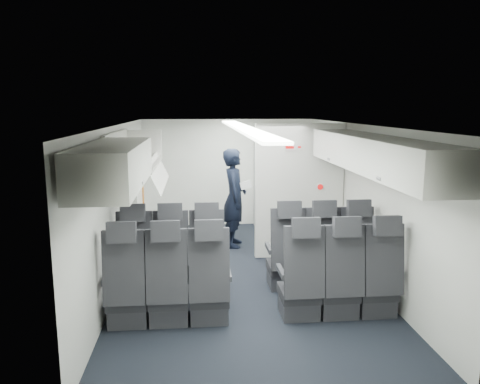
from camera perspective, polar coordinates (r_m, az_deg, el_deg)
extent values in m
cube|color=black|center=(6.84, 0.32, -10.17)|extent=(3.40, 6.00, 0.01)
cube|color=silver|center=(6.41, 0.34, 8.18)|extent=(3.40, 6.00, 0.01)
cube|color=silver|center=(9.49, -1.48, 2.37)|extent=(3.40, 0.01, 2.15)
cube|color=silver|center=(3.68, 5.08, -10.70)|extent=(3.40, 0.01, 2.15)
cube|color=silver|center=(6.59, -14.54, -1.51)|extent=(0.01, 6.00, 2.15)
cube|color=silver|center=(6.92, 14.49, -0.97)|extent=(0.01, 6.00, 2.15)
cube|color=white|center=(6.41, 0.34, 7.82)|extent=(0.25, 5.52, 0.03)
cube|color=#262629|center=(6.34, -12.31, -9.46)|extent=(0.44, 0.46, 0.12)
cube|color=#2D2D33|center=(6.40, -12.25, -10.81)|extent=(0.42, 0.42, 0.22)
cube|color=#262629|center=(6.00, -12.72, -6.12)|extent=(0.44, 0.20, 0.80)
cube|color=#262629|center=(5.85, -12.94, -2.49)|extent=(0.30, 0.12, 0.23)
cube|color=#2D2D33|center=(6.26, -14.46, -7.12)|extent=(0.05, 0.40, 0.06)
cube|color=#2D2D33|center=(6.20, -10.41, -7.12)|extent=(0.05, 0.40, 0.06)
cube|color=#262629|center=(6.30, -8.19, -9.45)|extent=(0.44, 0.46, 0.12)
cube|color=#2D2D33|center=(6.36, -8.15, -10.80)|extent=(0.42, 0.42, 0.22)
cube|color=#262629|center=(5.95, -8.40, -6.09)|extent=(0.44, 0.20, 0.80)
cube|color=#262629|center=(5.80, -8.53, -2.44)|extent=(0.30, 0.12, 0.23)
cube|color=#2D2D33|center=(6.20, -10.32, -7.12)|extent=(0.05, 0.40, 0.06)
cube|color=#2D2D33|center=(6.18, -6.22, -7.07)|extent=(0.05, 0.40, 0.06)
cube|color=#262629|center=(6.29, -4.04, -9.39)|extent=(0.44, 0.46, 0.12)
cube|color=#2D2D33|center=(6.35, -4.02, -10.75)|extent=(0.42, 0.42, 0.22)
cube|color=#262629|center=(5.95, -4.04, -6.02)|extent=(0.44, 0.20, 0.80)
cube|color=#262629|center=(5.80, -4.08, -2.36)|extent=(0.30, 0.12, 0.23)
cube|color=#2D2D33|center=(6.18, -6.12, -7.07)|extent=(0.05, 0.40, 0.06)
cube|color=#2D2D33|center=(6.18, -2.01, -6.99)|extent=(0.05, 0.40, 0.06)
cube|color=#262629|center=(6.40, 5.43, -9.07)|extent=(0.44, 0.46, 0.12)
cube|color=#2D2D33|center=(6.45, 5.40, -10.41)|extent=(0.42, 0.42, 0.22)
cube|color=#262629|center=(6.06, 5.89, -5.74)|extent=(0.44, 0.20, 0.80)
cube|color=#262629|center=(5.91, 6.06, -2.15)|extent=(0.30, 0.12, 0.23)
cube|color=#2D2D33|center=(6.25, 3.53, -6.83)|extent=(0.05, 0.40, 0.06)
cube|color=#2D2D33|center=(6.33, 7.49, -6.67)|extent=(0.05, 0.40, 0.06)
cube|color=#262629|center=(6.50, 9.38, -8.87)|extent=(0.44, 0.46, 0.12)
cube|color=#2D2D33|center=(6.55, 9.34, -10.19)|extent=(0.42, 0.42, 0.22)
cube|color=#262629|center=(6.16, 10.02, -5.57)|extent=(0.44, 0.20, 0.80)
cube|color=#262629|center=(6.02, 10.26, -2.04)|extent=(0.30, 0.12, 0.23)
cube|color=#2D2D33|center=(6.33, 7.58, -6.67)|extent=(0.05, 0.40, 0.06)
cube|color=#2D2D33|center=(6.44, 11.42, -6.49)|extent=(0.05, 0.40, 0.06)
cube|color=#262629|center=(6.62, 13.19, -8.63)|extent=(0.44, 0.46, 0.12)
cube|color=#2D2D33|center=(6.68, 13.13, -9.93)|extent=(0.42, 0.42, 0.22)
cube|color=#262629|center=(6.29, 13.99, -5.39)|extent=(0.44, 0.20, 0.80)
cube|color=#262629|center=(6.15, 14.31, -1.92)|extent=(0.30, 0.12, 0.23)
cube|color=#2D2D33|center=(6.44, 11.51, -6.48)|extent=(0.05, 0.40, 0.06)
cube|color=#2D2D33|center=(6.58, 15.20, -6.28)|extent=(0.05, 0.40, 0.06)
cube|color=#262629|center=(5.51, -13.43, -12.61)|extent=(0.44, 0.46, 0.12)
cube|color=#2D2D33|center=(5.57, -13.36, -14.13)|extent=(0.42, 0.42, 0.22)
cube|color=#262629|center=(5.15, -13.98, -8.94)|extent=(0.44, 0.20, 0.80)
cube|color=#262629|center=(4.98, -14.26, -4.78)|extent=(0.30, 0.12, 0.23)
cube|color=#2D2D33|center=(5.42, -15.94, -9.96)|extent=(0.05, 0.40, 0.06)
cube|color=#2D2D33|center=(5.35, -11.23, -10.00)|extent=(0.05, 0.40, 0.06)
cube|color=#262629|center=(5.46, -8.64, -12.64)|extent=(0.44, 0.46, 0.12)
cube|color=#2D2D33|center=(5.53, -8.59, -14.17)|extent=(0.42, 0.42, 0.22)
cube|color=#262629|center=(5.10, -8.91, -8.94)|extent=(0.44, 0.20, 0.80)
cube|color=#262629|center=(4.93, -9.08, -4.74)|extent=(0.30, 0.12, 0.23)
cube|color=#2D2D33|center=(5.35, -11.13, -10.00)|extent=(0.05, 0.40, 0.06)
cube|color=#2D2D33|center=(5.32, -6.34, -9.97)|extent=(0.05, 0.40, 0.06)
cube|color=#262629|center=(5.46, -3.80, -12.58)|extent=(0.44, 0.46, 0.12)
cube|color=#2D2D33|center=(5.52, -3.78, -14.11)|extent=(0.42, 0.42, 0.22)
cube|color=#262629|center=(5.09, -3.79, -8.87)|extent=(0.44, 0.20, 0.80)
cube|color=#262629|center=(4.92, -3.83, -4.66)|extent=(0.30, 0.12, 0.23)
cube|color=#2D2D33|center=(5.32, -6.23, -9.97)|extent=(0.05, 0.40, 0.06)
cube|color=#2D2D33|center=(5.33, -1.43, -9.87)|extent=(0.05, 0.40, 0.06)
cube|color=#262629|center=(5.58, 7.19, -12.12)|extent=(0.44, 0.46, 0.12)
cube|color=#2D2D33|center=(5.64, 7.15, -13.62)|extent=(0.42, 0.42, 0.22)
cube|color=#262629|center=(5.22, 7.83, -8.45)|extent=(0.44, 0.20, 0.80)
cube|color=#262629|center=(5.06, 8.07, -4.34)|extent=(0.30, 0.12, 0.23)
cube|color=#2D2D33|center=(5.41, 5.02, -9.63)|extent=(0.05, 0.40, 0.06)
cube|color=#2D2D33|center=(5.50, 9.59, -9.38)|extent=(0.05, 0.40, 0.06)
cube|color=#262629|center=(5.69, 11.72, -11.80)|extent=(0.44, 0.46, 0.12)
cube|color=#2D2D33|center=(5.75, 11.66, -13.28)|extent=(0.42, 0.42, 0.22)
cube|color=#262629|center=(5.34, 12.59, -8.18)|extent=(0.44, 0.20, 0.80)
cube|color=#262629|center=(5.18, 12.93, -4.15)|extent=(0.30, 0.12, 0.23)
cube|color=#2D2D33|center=(5.50, 9.70, -9.38)|extent=(0.05, 0.40, 0.06)
cube|color=#2D2D33|center=(5.63, 14.08, -9.09)|extent=(0.05, 0.40, 0.06)
cube|color=#262629|center=(5.83, 16.03, -11.43)|extent=(0.44, 0.46, 0.12)
cube|color=#2D2D33|center=(5.89, 15.95, -12.87)|extent=(0.42, 0.42, 0.22)
cube|color=#262629|center=(5.49, 17.11, -7.87)|extent=(0.44, 0.20, 0.80)
cube|color=#262629|center=(5.34, 17.54, -3.95)|extent=(0.30, 0.12, 0.23)
cube|color=#2D2D33|center=(5.63, 14.18, -9.08)|extent=(0.05, 0.40, 0.06)
cube|color=#2D2D33|center=(5.79, 18.33, -8.75)|extent=(0.05, 0.40, 0.06)
cube|color=silver|center=(4.47, -15.16, 3.14)|extent=(0.52, 1.80, 0.40)
cylinder|color=slate|center=(4.46, -11.90, 1.17)|extent=(0.04, 0.10, 0.04)
cube|color=#9E9E93|center=(6.21, -12.40, 3.33)|extent=(0.52, 1.70, 0.04)
cube|color=silver|center=(6.23, -14.86, 5.10)|extent=(0.06, 1.70, 0.44)
cube|color=silver|center=(5.37, -13.54, 4.37)|extent=(0.52, 0.04, 0.40)
cube|color=silver|center=(7.02, -11.66, 5.78)|extent=(0.52, 0.04, 0.40)
cube|color=silver|center=(6.20, -10.07, 2.38)|extent=(0.21, 1.61, 0.38)
cube|color=silver|center=(4.86, 19.52, 3.45)|extent=(0.52, 1.80, 0.40)
cylinder|color=slate|center=(4.78, 16.69, 1.56)|extent=(0.04, 0.10, 0.04)
cube|color=silver|center=(6.48, 13.04, 5.37)|extent=(0.52, 1.70, 0.40)
cylinder|color=slate|center=(6.42, 10.86, 3.97)|extent=(0.04, 0.10, 0.04)
cube|color=silver|center=(7.47, 7.21, 0.11)|extent=(1.40, 0.12, 2.13)
cube|color=white|center=(7.28, 6.46, 5.46)|extent=(0.24, 0.01, 0.10)
cube|color=red|center=(7.26, 6.09, 5.45)|extent=(0.13, 0.01, 0.04)
cube|color=red|center=(7.29, 7.25, 5.45)|extent=(0.05, 0.01, 0.03)
cylinder|color=white|center=(7.47, 9.74, 0.62)|extent=(0.11, 0.01, 0.11)
cylinder|color=red|center=(7.46, 9.75, 0.61)|extent=(0.09, 0.01, 0.09)
cube|color=#939399|center=(9.34, 4.46, 1.44)|extent=(0.85, 0.50, 1.90)
cube|color=#3F3F42|center=(9.17, 4.70, -1.59)|extent=(0.80, 0.01, 0.02)
cube|color=#3F3F42|center=(9.08, 4.75, 1.50)|extent=(0.80, 0.01, 0.02)
cube|color=#3F3F42|center=(9.02, 4.80, 4.64)|extent=(0.80, 0.01, 0.02)
cube|color=silver|center=(8.12, -12.39, -0.13)|extent=(0.10, 0.92, 1.86)
cylinder|color=black|center=(8.03, -12.10, 3.38)|extent=(0.03, 0.22, 0.22)
cube|color=gold|center=(8.39, -11.75, 0.58)|extent=(0.02, 0.10, 0.75)
cylinder|color=white|center=(7.33, -13.42, 1.49)|extent=(0.01, 0.11, 0.11)
cylinder|color=red|center=(7.33, -13.34, 1.49)|extent=(0.01, 0.09, 0.09)
imported|color=black|center=(8.04, -0.68, -0.71)|extent=(0.47, 0.66, 1.70)
cube|color=black|center=(6.03, -12.83, 4.56)|extent=(0.43, 0.35, 0.22)
cube|color=white|center=(7.97, 0.71, 0.87)|extent=(0.19, 0.04, 0.13)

